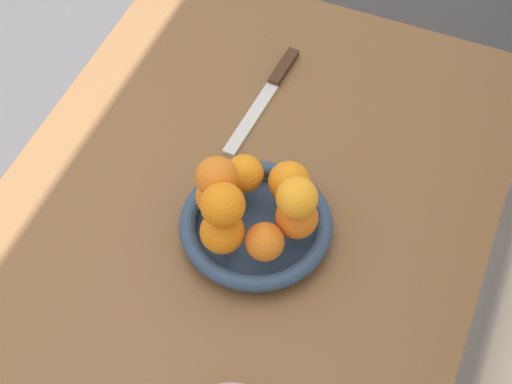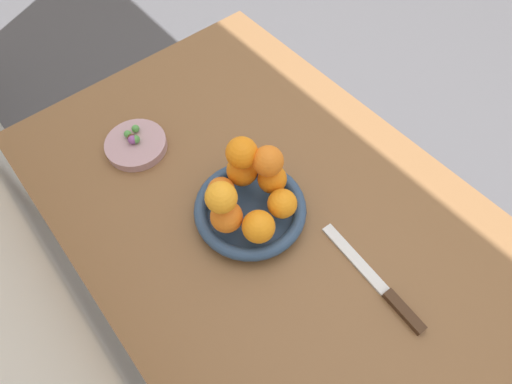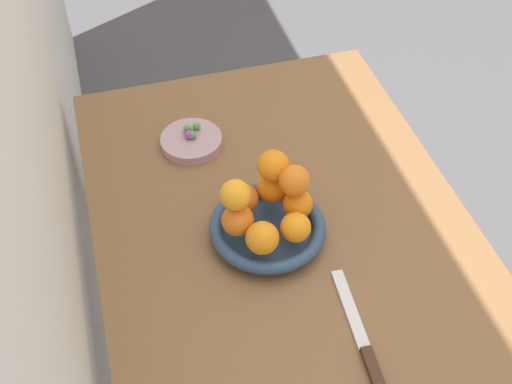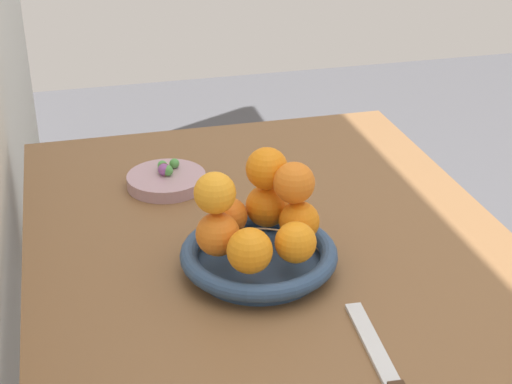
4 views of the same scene
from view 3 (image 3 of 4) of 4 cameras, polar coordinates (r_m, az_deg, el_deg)
dining_table at (r=1.38m, az=2.43°, el=-5.50°), size 1.10×0.76×0.74m
fruit_bowl at (r=1.27m, az=1.03°, el=-3.25°), size 0.23×0.23×0.04m
candy_dish at (r=1.48m, az=-5.77°, el=4.52°), size 0.14×0.14×0.02m
orange_0 at (r=1.28m, az=1.51°, el=0.41°), size 0.07×0.07×0.07m
orange_1 at (r=1.27m, az=-1.04°, el=-0.58°), size 0.06×0.06×0.06m
orange_2 at (r=1.22m, az=-1.64°, el=-2.51°), size 0.06×0.06×0.06m
orange_3 at (r=1.19m, az=0.57°, el=-4.10°), size 0.06×0.06×0.06m
orange_4 at (r=1.21m, az=3.33°, el=-3.20°), size 0.06×0.06×0.06m
orange_5 at (r=1.26m, az=3.72°, el=-1.06°), size 0.06×0.06×0.06m
orange_6 at (r=1.18m, az=-1.84°, el=-0.27°), size 0.06×0.06×0.06m
orange_7 at (r=1.23m, az=1.55°, el=2.35°), size 0.06×0.06×0.06m
orange_8 at (r=1.21m, az=3.44°, el=1.00°), size 0.06×0.06×0.06m
candy_ball_0 at (r=1.48m, az=-6.12°, el=5.63°), size 0.02×0.02×0.02m
candy_ball_1 at (r=1.49m, az=-5.30°, el=5.85°), size 0.02×0.02×0.02m
candy_ball_2 at (r=1.47m, az=-5.91°, el=5.28°), size 0.02×0.02×0.02m
candy_ball_3 at (r=1.46m, az=-5.95°, el=5.13°), size 0.02×0.02×0.02m
candy_ball_4 at (r=1.47m, az=-5.96°, el=5.21°), size 0.02×0.02×0.02m
candy_ball_5 at (r=1.46m, az=-5.84°, el=5.06°), size 0.02×0.02×0.02m
candy_ball_6 at (r=1.46m, az=-5.69°, el=5.07°), size 0.02×0.02×0.02m
knife at (r=1.16m, az=9.42°, el=-12.89°), size 0.26×0.04×0.01m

